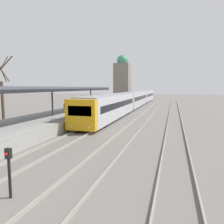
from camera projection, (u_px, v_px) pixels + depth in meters
name	position (u px, v px, depth m)	size (l,w,h in m)	color
platform_canopy	(52.00, 88.00, 21.57)	(4.00, 26.24, 2.91)	#4C515B
person_on_platform	(66.00, 108.00, 19.73)	(0.40, 0.40, 1.66)	#2D2D33
train_near	(134.00, 99.00, 41.41)	(2.63, 50.13, 2.93)	gold
signal_post_near	(9.00, 167.00, 7.36)	(0.20, 0.21, 1.75)	black
distant_domed_building	(122.00, 80.00, 58.18)	(4.00, 4.00, 12.30)	slate
bare_tree_background	(2.00, 91.00, 24.40)	(3.32, 2.06, 7.29)	#4C3D2D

